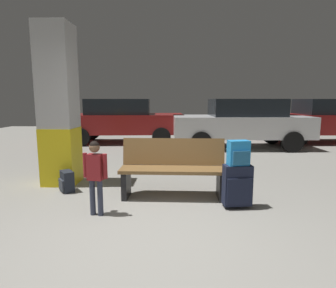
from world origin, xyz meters
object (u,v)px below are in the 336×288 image
(parked_car_far, at_px, (123,119))
(parked_car_near, at_px, (241,122))
(child, at_px, (95,170))
(bench, at_px, (173,168))
(parked_car_side, at_px, (327,119))
(backpack_dark_floor, at_px, (67,181))
(backpack_bright, at_px, (239,153))
(structural_pillar, at_px, (59,107))
(suitcase, at_px, (237,185))

(parked_car_far, distance_m, parked_car_near, 4.01)
(child, bearing_deg, bench, 37.78)
(child, relative_size, parked_car_side, 0.23)
(bench, xyz_separation_m, backpack_dark_floor, (-1.74, 0.18, -0.28))
(child, bearing_deg, backpack_bright, 9.35)
(bench, height_order, parked_car_far, parked_car_far)
(child, height_order, parked_car_far, parked_car_far)
(backpack_dark_floor, distance_m, parked_car_far, 5.47)
(child, relative_size, parked_car_far, 0.23)
(child, relative_size, backpack_dark_floor, 2.87)
(backpack_bright, height_order, child, child)
(bench, relative_size, parked_car_side, 0.39)
(backpack_dark_floor, bearing_deg, parked_car_side, 38.75)
(parked_car_near, bearing_deg, backpack_dark_floor, -130.57)
(structural_pillar, height_order, backpack_bright, structural_pillar)
(suitcase, bearing_deg, parked_car_side, 55.00)
(bench, bearing_deg, backpack_dark_floor, 174.09)
(backpack_bright, xyz_separation_m, backpack_dark_floor, (-2.63, 0.64, -0.60))
(child, distance_m, backpack_dark_floor, 1.28)
(structural_pillar, distance_m, parked_car_near, 5.69)
(backpack_dark_floor, height_order, parked_car_near, parked_car_near)
(child, height_order, parked_car_near, parked_car_near)
(structural_pillar, xyz_separation_m, suitcase, (2.89, -1.11, -1.05))
(structural_pillar, distance_m, backpack_bright, 3.15)
(bench, distance_m, child, 1.26)
(parked_car_far, relative_size, parked_car_near, 1.01)
(bench, xyz_separation_m, child, (-0.99, -0.76, 0.16))
(parked_car_near, bearing_deg, parked_car_side, 20.40)
(backpack_bright, bearing_deg, structural_pillar, 158.93)
(bench, xyz_separation_m, suitcase, (0.89, -0.45, -0.12))
(backpack_bright, relative_size, parked_car_near, 0.08)
(structural_pillar, bearing_deg, parked_car_near, 44.29)
(bench, relative_size, suitcase, 2.66)
(bench, height_order, suitcase, bench)
(backpack_bright, distance_m, parked_car_side, 7.65)
(bench, height_order, child, child)
(backpack_dark_floor, bearing_deg, parked_car_near, 49.43)
(bench, distance_m, parked_car_side, 7.86)
(child, distance_m, parked_car_near, 6.18)
(child, xyz_separation_m, backpack_dark_floor, (-0.75, 0.94, -0.43))
(bench, distance_m, backpack_dark_floor, 1.77)
(parked_car_near, bearing_deg, suitcase, -102.97)
(backpack_dark_floor, xyz_separation_m, parked_car_near, (3.80, 4.43, 0.64))
(suitcase, relative_size, backpack_dark_floor, 1.78)
(structural_pillar, bearing_deg, child, -54.54)
(parked_car_near, bearing_deg, backpack_bright, -102.96)
(parked_car_far, bearing_deg, child, -82.48)
(child, height_order, parked_car_side, parked_car_side)
(parked_car_near, bearing_deg, parked_car_far, 165.58)
(bench, relative_size, parked_car_near, 0.39)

